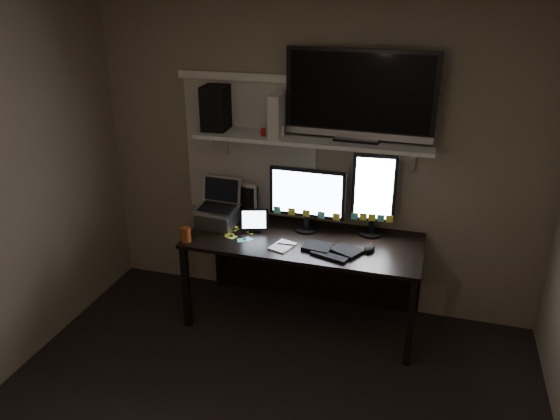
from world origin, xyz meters
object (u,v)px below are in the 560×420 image
at_px(tablet, 255,220).
at_px(laptop, 217,204).
at_px(desk, 307,252).
at_px(keyboard, 332,249).
at_px(cup, 186,234).
at_px(monitor_portrait, 374,195).
at_px(tv, 360,95).
at_px(mouse, 370,248).
at_px(monitor_landscape, 307,199).
at_px(game_console, 278,115).
at_px(speaker, 216,108).

height_order(tablet, laptop, laptop).
bearing_deg(desk, laptop, -173.62).
bearing_deg(keyboard, cup, -153.95).
height_order(monitor_portrait, tv, tv).
relative_size(keyboard, cup, 3.76).
bearing_deg(mouse, monitor_landscape, 166.86).
xyz_separation_m(desk, game_console, (-0.26, 0.06, 1.09)).
height_order(tablet, game_console, game_console).
height_order(monitor_landscape, laptop, monitor_landscape).
bearing_deg(game_console, speaker, 175.18).
distance_m(keyboard, game_console, 1.08).
bearing_deg(mouse, tablet, -175.42).
height_order(mouse, cup, cup).
relative_size(desk, speaker, 5.25).
distance_m(monitor_portrait, tv, 0.76).
relative_size(monitor_portrait, cup, 5.76).
relative_size(keyboard, mouse, 3.54).
height_order(keyboard, tablet, tablet).
bearing_deg(tv, speaker, -176.86).
xyz_separation_m(mouse, laptop, (-1.24, 0.10, 0.17)).
distance_m(desk, keyboard, 0.40).
xyz_separation_m(tablet, tv, (0.74, 0.21, 0.98)).
distance_m(tablet, laptop, 0.34).
relative_size(monitor_landscape, cup, 5.19).
height_order(mouse, laptop, laptop).
xyz_separation_m(monitor_landscape, laptop, (-0.71, -0.12, -0.07)).
distance_m(mouse, cup, 1.38).
relative_size(monitor_landscape, monitor_portrait, 0.90).
distance_m(tablet, tv, 1.25).
bearing_deg(mouse, tv, 130.53).
xyz_separation_m(monitor_portrait, keyboard, (-0.24, -0.36, -0.32)).
distance_m(desk, game_console, 1.12).
bearing_deg(tv, monitor_landscape, -166.19).
relative_size(desk, game_console, 5.64).
distance_m(keyboard, mouse, 0.28).
distance_m(monitor_portrait, keyboard, 0.54).
xyz_separation_m(desk, laptop, (-0.73, -0.08, 0.36)).
relative_size(keyboard, tablet, 1.97).
height_order(tv, speaker, tv).
bearing_deg(monitor_portrait, monitor_landscape, -176.97).
distance_m(monitor_portrait, mouse, 0.42).
bearing_deg(tablet, laptop, 159.96).
relative_size(laptop, speaker, 1.10).
bearing_deg(cup, mouse, 9.79).
distance_m(monitor_landscape, monitor_portrait, 0.51).
distance_m(mouse, game_console, 1.20).
height_order(cup, game_console, game_console).
bearing_deg(game_console, mouse, -18.15).
height_order(laptop, cup, laptop).
distance_m(monitor_landscape, cup, 0.97).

